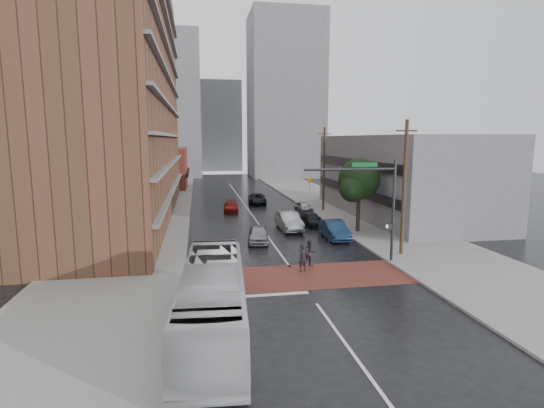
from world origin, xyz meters
name	(u,v)px	position (x,y,z in m)	size (l,w,h in m)	color
ground	(299,279)	(0.00, 0.00, 0.00)	(160.00, 160.00, 0.00)	black
crosswalk	(297,277)	(0.00, 0.50, 0.01)	(14.00, 5.00, 0.02)	maroon
sidewalk_west	(150,214)	(-11.50, 25.00, 0.07)	(9.00, 90.00, 0.15)	gray
sidewalk_east	(342,208)	(11.50, 25.00, 0.07)	(9.00, 90.00, 0.15)	gray
apartment_block	(119,88)	(-14.00, 24.00, 14.00)	(10.00, 44.00, 28.00)	brown
storefront_west	(164,168)	(-12.00, 54.00, 3.50)	(8.00, 16.00, 7.00)	brown
building_east	(400,176)	(16.50, 20.00, 4.50)	(11.00, 26.00, 9.00)	gray
distant_tower_west	(161,106)	(-14.00, 78.00, 16.00)	(18.00, 16.00, 32.00)	gray
distant_tower_east	(285,97)	(14.00, 72.00, 18.00)	(16.00, 14.00, 36.00)	gray
distant_tower_center	(219,126)	(0.00, 95.00, 12.00)	(12.00, 10.00, 24.00)	gray
street_tree	(359,182)	(8.52, 12.03, 4.73)	(4.20, 4.10, 6.90)	#332319
signal_mast	(374,196)	(5.85, 2.50, 4.73)	(6.50, 0.30, 7.20)	#2D2D33
utility_pole_near	(404,187)	(8.80, 4.00, 5.14)	(1.60, 0.26, 10.00)	#473321
utility_pole_far	(324,168)	(8.80, 24.00, 5.14)	(1.60, 0.26, 10.00)	#473321
transit_bus	(213,300)	(-5.50, -6.63, 1.61)	(2.70, 11.54, 3.21)	#BDBDBF
pedestrian_a	(303,258)	(0.66, 1.57, 0.92)	(0.67, 0.44, 1.84)	black
pedestrian_b	(310,253)	(1.38, 2.53, 0.90)	(0.88, 0.68, 1.81)	#252026
car_travel_a	(258,234)	(-1.12, 9.94, 0.71)	(1.68, 4.18, 1.43)	#929399
car_travel_b	(289,221)	(2.46, 14.26, 0.85)	(1.80, 5.16, 1.70)	#A8ACAF
car_travel_c	(231,206)	(-2.20, 25.70, 0.61)	(1.72, 4.23, 1.23)	maroon
suv_travel	(257,199)	(1.74, 30.97, 0.70)	(2.31, 5.01, 1.39)	black
car_parked_near	(334,230)	(5.57, 10.00, 0.80)	(1.69, 4.85, 1.60)	#142946
car_parked_mid	(312,219)	(5.20, 16.00, 0.60)	(1.68, 4.14, 1.20)	black
car_parked_far	(304,207)	(6.30, 23.71, 0.62)	(1.47, 3.64, 1.24)	#B1B3B9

